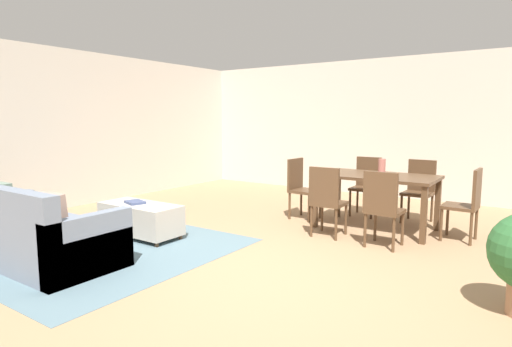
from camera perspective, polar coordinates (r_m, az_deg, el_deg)
ground_plane at (r=4.38m, az=-0.00°, el=-13.04°), size 10.80×10.80×0.00m
wall_back at (r=8.70m, az=19.13°, el=5.80°), size 9.00×0.12×2.70m
wall_left at (r=7.85m, az=-25.95°, el=5.34°), size 0.12×11.00×2.70m
area_rug at (r=5.52m, az=-20.88°, el=-9.15°), size 3.00×2.80×0.01m
couch at (r=5.20m, az=-27.87°, el=-7.24°), size 2.04×0.93×0.86m
ottoman_table at (r=5.74m, az=-15.24°, el=-5.80°), size 1.12×0.50×0.43m
dining_table at (r=6.09m, az=15.84°, el=-1.05°), size 1.59×0.90×0.76m
dining_chair_near_left at (r=5.54m, az=9.47°, el=-3.21°), size 0.41×0.41×0.92m
dining_chair_near_right at (r=5.22m, az=16.63°, el=-4.07°), size 0.41×0.41×0.92m
dining_chair_far_left at (r=6.97m, az=14.62°, el=-1.18°), size 0.41×0.41×0.92m
dining_chair_far_right at (r=6.75m, az=21.09°, el=-1.71°), size 0.42×0.42×0.92m
dining_chair_head_east at (r=5.89m, az=26.54°, el=-3.27°), size 0.41×0.41×0.92m
dining_chair_head_west at (r=6.56m, az=5.99°, el=-1.51°), size 0.42×0.42×0.92m
vase_centerpiece at (r=6.01m, az=16.54°, el=0.82°), size 0.10×0.10×0.23m
book_on_ottoman at (r=5.75m, az=-15.94°, el=-3.73°), size 0.31×0.27×0.03m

